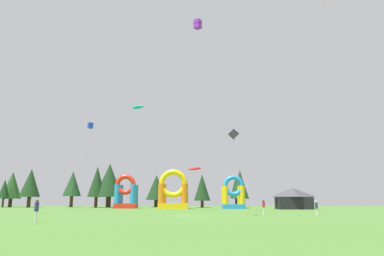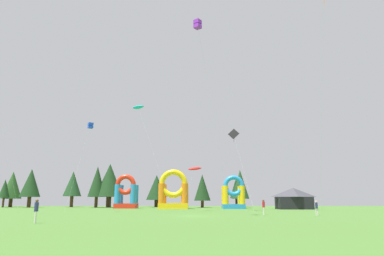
{
  "view_description": "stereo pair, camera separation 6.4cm",
  "coord_description": "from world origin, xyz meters",
  "px_view_note": "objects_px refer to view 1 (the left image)",
  "views": [
    {
      "loc": [
        0.24,
        -39.7,
        1.85
      ],
      "look_at": [
        0.0,
        7.4,
        11.61
      ],
      "focal_mm": 32.21,
      "sensor_mm": 36.0,
      "label": 1
    },
    {
      "loc": [
        0.3,
        -39.7,
        1.85
      ],
      "look_at": [
        0.0,
        7.4,
        11.61
      ],
      "focal_mm": 32.21,
      "sensor_mm": 36.0,
      "label": 2
    }
  ],
  "objects_px": {
    "kite_purple_box": "(198,25)",
    "inflatable_red_slide": "(126,195)",
    "person_far_side": "(36,209)",
    "kite_orange_diamond": "(323,0)",
    "kite_cyan_parafoil": "(138,107)",
    "inflatable_yellow_castle": "(233,196)",
    "kite_red_parafoil": "(195,169)",
    "person_left_edge": "(264,206)",
    "kite_black_diamond": "(234,135)",
    "festival_tent": "(293,198)",
    "kite_blue_box": "(90,126)",
    "person_near_camera": "(317,207)",
    "inflatable_orange_dome": "(173,194)"
  },
  "relations": [
    {
      "from": "kite_purple_box",
      "to": "inflatable_red_slide",
      "type": "height_order",
      "value": "kite_purple_box"
    },
    {
      "from": "kite_blue_box",
      "to": "inflatable_red_slide",
      "type": "bearing_deg",
      "value": 86.33
    },
    {
      "from": "inflatable_red_slide",
      "to": "inflatable_orange_dome",
      "type": "distance_m",
      "value": 10.79
    },
    {
      "from": "kite_red_parafoil",
      "to": "person_near_camera",
      "type": "height_order",
      "value": "kite_red_parafoil"
    },
    {
      "from": "person_far_side",
      "to": "inflatable_yellow_castle",
      "type": "relative_size",
      "value": 0.29
    },
    {
      "from": "kite_black_diamond",
      "to": "kite_red_parafoil",
      "type": "xyz_separation_m",
      "value": [
        -6.49,
        0.36,
        -5.47
      ]
    },
    {
      "from": "kite_cyan_parafoil",
      "to": "kite_red_parafoil",
      "type": "bearing_deg",
      "value": -41.97
    },
    {
      "from": "kite_red_parafoil",
      "to": "person_left_edge",
      "type": "distance_m",
      "value": 17.06
    },
    {
      "from": "kite_black_diamond",
      "to": "kite_red_parafoil",
      "type": "relative_size",
      "value": 1.8
    },
    {
      "from": "kite_black_diamond",
      "to": "person_far_side",
      "type": "xyz_separation_m",
      "value": [
        -19.09,
        -28.1,
        -11.1
      ]
    },
    {
      "from": "person_far_side",
      "to": "inflatable_red_slide",
      "type": "height_order",
      "value": "inflatable_red_slide"
    },
    {
      "from": "kite_purple_box",
      "to": "person_near_camera",
      "type": "height_order",
      "value": "kite_purple_box"
    },
    {
      "from": "kite_cyan_parafoil",
      "to": "inflatable_red_slide",
      "type": "bearing_deg",
      "value": 114.91
    },
    {
      "from": "kite_orange_diamond",
      "to": "kite_purple_box",
      "type": "bearing_deg",
      "value": 178.58
    },
    {
      "from": "inflatable_yellow_castle",
      "to": "festival_tent",
      "type": "relative_size",
      "value": 1.04
    },
    {
      "from": "person_far_side",
      "to": "festival_tent",
      "type": "relative_size",
      "value": 0.3
    },
    {
      "from": "inflatable_red_slide",
      "to": "inflatable_yellow_castle",
      "type": "distance_m",
      "value": 22.22
    },
    {
      "from": "person_far_side",
      "to": "inflatable_orange_dome",
      "type": "xyz_separation_m",
      "value": [
        8.41,
        41.23,
        1.73
      ]
    },
    {
      "from": "kite_red_parafoil",
      "to": "festival_tent",
      "type": "relative_size",
      "value": 1.15
    },
    {
      "from": "kite_orange_diamond",
      "to": "inflatable_red_slide",
      "type": "height_order",
      "value": "kite_orange_diamond"
    },
    {
      "from": "person_far_side",
      "to": "kite_purple_box",
      "type": "bearing_deg",
      "value": -71.68
    },
    {
      "from": "kite_cyan_parafoil",
      "to": "inflatable_yellow_castle",
      "type": "bearing_deg",
      "value": 8.89
    },
    {
      "from": "person_left_edge",
      "to": "person_near_camera",
      "type": "bearing_deg",
      "value": 79.52
    },
    {
      "from": "kite_orange_diamond",
      "to": "kite_black_diamond",
      "type": "distance_m",
      "value": 24.53
    },
    {
      "from": "kite_orange_diamond",
      "to": "kite_black_diamond",
      "type": "height_order",
      "value": "kite_orange_diamond"
    },
    {
      "from": "person_left_edge",
      "to": "kite_red_parafoil",
      "type": "bearing_deg",
      "value": -141.98
    },
    {
      "from": "kite_black_diamond",
      "to": "inflatable_red_slide",
      "type": "height_order",
      "value": "kite_black_diamond"
    },
    {
      "from": "kite_red_parafoil",
      "to": "person_near_camera",
      "type": "relative_size",
      "value": 4.29
    },
    {
      "from": "person_left_edge",
      "to": "person_far_side",
      "type": "height_order",
      "value": "person_far_side"
    },
    {
      "from": "person_near_camera",
      "to": "festival_tent",
      "type": "distance_m",
      "value": 26.73
    },
    {
      "from": "person_left_edge",
      "to": "festival_tent",
      "type": "height_order",
      "value": "festival_tent"
    },
    {
      "from": "kite_cyan_parafoil",
      "to": "inflatable_orange_dome",
      "type": "height_order",
      "value": "kite_cyan_parafoil"
    },
    {
      "from": "kite_orange_diamond",
      "to": "inflatable_red_slide",
      "type": "distance_m",
      "value": 51.61
    },
    {
      "from": "person_left_edge",
      "to": "person_far_side",
      "type": "relative_size",
      "value": 0.98
    },
    {
      "from": "kite_black_diamond",
      "to": "kite_blue_box",
      "type": "bearing_deg",
      "value": -166.21
    },
    {
      "from": "kite_blue_box",
      "to": "inflatable_yellow_castle",
      "type": "distance_m",
      "value": 31.77
    },
    {
      "from": "person_near_camera",
      "to": "inflatable_orange_dome",
      "type": "relative_size",
      "value": 0.22
    },
    {
      "from": "kite_cyan_parafoil",
      "to": "inflatable_red_slide",
      "type": "xyz_separation_m",
      "value": [
        -2.98,
        6.41,
        -17.2
      ]
    },
    {
      "from": "kite_cyan_parafoil",
      "to": "inflatable_yellow_castle",
      "type": "height_order",
      "value": "kite_cyan_parafoil"
    },
    {
      "from": "kite_cyan_parafoil",
      "to": "person_near_camera",
      "type": "height_order",
      "value": "kite_cyan_parafoil"
    },
    {
      "from": "festival_tent",
      "to": "inflatable_orange_dome",
      "type": "bearing_deg",
      "value": 174.66
    },
    {
      "from": "kite_blue_box",
      "to": "festival_tent",
      "type": "relative_size",
      "value": 2.1
    },
    {
      "from": "kite_cyan_parafoil",
      "to": "inflatable_orange_dome",
      "type": "bearing_deg",
      "value": 20.01
    },
    {
      "from": "kite_cyan_parafoil",
      "to": "festival_tent",
      "type": "relative_size",
      "value": 3.25
    },
    {
      "from": "kite_black_diamond",
      "to": "kite_blue_box",
      "type": "distance_m",
      "value": 22.87
    },
    {
      "from": "kite_black_diamond",
      "to": "person_near_camera",
      "type": "bearing_deg",
      "value": -63.91
    },
    {
      "from": "person_left_edge",
      "to": "inflatable_orange_dome",
      "type": "bearing_deg",
      "value": -147.72
    },
    {
      "from": "kite_orange_diamond",
      "to": "kite_cyan_parafoil",
      "type": "bearing_deg",
      "value": 132.05
    },
    {
      "from": "kite_cyan_parafoil",
      "to": "kite_purple_box",
      "type": "bearing_deg",
      "value": -68.19
    },
    {
      "from": "inflatable_red_slide",
      "to": "person_near_camera",
      "type": "bearing_deg",
      "value": -48.76
    }
  ]
}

